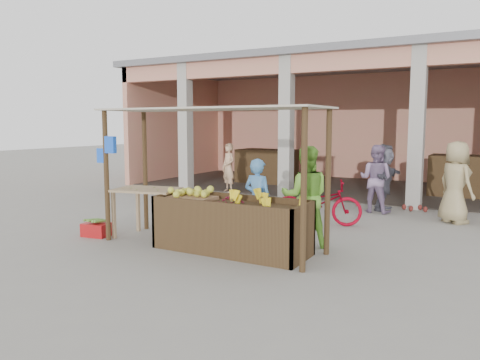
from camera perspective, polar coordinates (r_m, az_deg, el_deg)
The scene contains 19 objects.
ground at distance 8.18m, azimuth -4.12°, elevation -8.18°, with size 60.00×60.00×0.00m, color gray.
market_building at distance 16.11m, azimuth 13.94°, elevation 8.75°, with size 14.40×6.40×4.20m.
fruit_stall at distance 7.82m, azimuth -1.07°, elevation -5.84°, with size 2.60×0.95×0.80m, color #47341C.
stall_awning at distance 7.96m, azimuth -4.09°, elevation 5.82°, with size 4.09×1.35×2.39m.
banana_heap at distance 7.50m, azimuth 3.01°, elevation -2.50°, with size 1.12×0.61×0.20m, color yellow, non-canonical shape.
melon_tray at distance 8.13m, azimuth -6.21°, elevation -1.83°, with size 0.79×0.69×0.21m.
berry_heap at distance 7.80m, azimuth -1.18°, elevation -2.33°, with size 0.46×0.38×0.15m, color maroon.
side_table at distance 8.83m, azimuth -11.26°, elevation -1.96°, with size 1.29×1.00×0.93m.
papaya_pile at distance 8.79m, azimuth -11.30°, elevation -0.32°, with size 0.78×0.44×0.22m, color #589230, non-canonical shape.
red_crate at distance 9.32m, azimuth -17.09°, elevation -5.79°, with size 0.49×0.35×0.25m, color #AD1214.
plantain_bundle at distance 9.28m, azimuth -17.12°, elevation -4.82°, with size 0.36×0.25×0.07m, color #5C9134, non-canonical shape.
produce_sacks at distance 12.18m, azimuth 20.60°, elevation -2.27°, with size 0.91×0.68×0.55m.
vendor_blue at distance 8.39m, azimuth 2.18°, elevation -2.16°, with size 0.60×0.44×1.61m, color #4F8ECE.
vendor_green at distance 8.17m, azimuth 7.97°, elevation -1.65°, with size 0.89×0.51×1.84m, color #6EB435.
motorcycle at distance 9.91m, azimuth 9.46°, elevation -2.65°, with size 1.90×0.66×0.99m, color #9B0218.
shopper_c at distance 10.97m, azimuth 24.83°, elevation 0.23°, with size 0.94×0.61×1.95m, color tan.
shopper_d at distance 11.98m, azimuth 17.12°, elevation 0.53°, with size 1.59×0.65×1.72m, color #4C4A57.
shopper_e at distance 14.47m, azimuth -1.42°, elevation 1.62°, with size 0.59×0.45×1.58m, color tan.
shopper_f at distance 11.62m, azimuth 16.22°, elevation 0.52°, with size 0.87×0.50×1.78m, color gray.
Camera 1 is at (4.36, -6.58, 2.13)m, focal length 35.00 mm.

